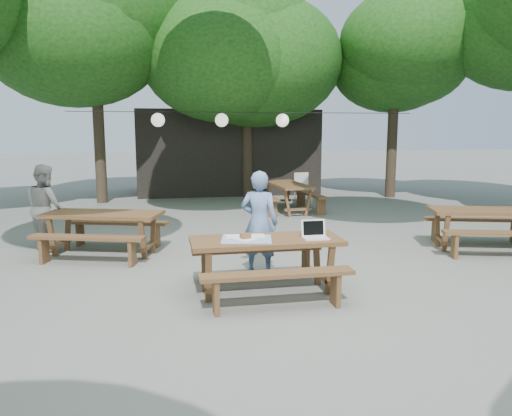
{
  "coord_description": "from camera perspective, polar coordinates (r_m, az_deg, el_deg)",
  "views": [
    {
      "loc": [
        -1.82,
        -6.86,
        2.2
      ],
      "look_at": [
        -0.45,
        0.17,
        1.05
      ],
      "focal_mm": 35.0,
      "sensor_mm": 36.0,
      "label": 1
    }
  ],
  "objects": [
    {
      "name": "ground",
      "position": [
        7.43,
        3.67,
        -8.12
      ],
      "size": [
        80.0,
        80.0,
        0.0
      ],
      "primitive_type": "plane",
      "color": "#60605C",
      "rests_on": "ground"
    },
    {
      "name": "pavilion",
      "position": [
        17.53,
        -3.48,
        6.49
      ],
      "size": [
        6.0,
        3.0,
        2.8
      ],
      "primitive_type": "cube",
      "color": "black",
      "rests_on": "ground"
    },
    {
      "name": "main_picnic_table",
      "position": [
        6.72,
        1.15,
        -6.52
      ],
      "size": [
        2.0,
        1.58,
        0.75
      ],
      "color": "brown",
      "rests_on": "ground"
    },
    {
      "name": "picnic_table_nw",
      "position": [
        9.12,
        -17.02,
        -2.75
      ],
      "size": [
        2.29,
        2.08,
        0.75
      ],
      "rotation": [
        0.0,
        0.0,
        -0.3
      ],
      "color": "brown",
      "rests_on": "ground"
    },
    {
      "name": "picnic_table_ne",
      "position": [
        9.97,
        24.89,
        -2.21
      ],
      "size": [
        2.27,
        2.05,
        0.75
      ],
      "rotation": [
        0.0,
        0.0,
        -0.28
      ],
      "color": "brown",
      "rests_on": "ground"
    },
    {
      "name": "picnic_table_far_e",
      "position": [
        13.28,
        3.65,
        1.26
      ],
      "size": [
        1.69,
        2.05,
        0.75
      ],
      "rotation": [
        0.0,
        0.0,
        1.63
      ],
      "color": "brown",
      "rests_on": "ground"
    },
    {
      "name": "woman",
      "position": [
        7.54,
        0.38,
        -1.67
      ],
      "size": [
        0.68,
        0.58,
        1.58
      ],
      "primitive_type": "imported",
      "rotation": [
        0.0,
        0.0,
        2.71
      ],
      "color": "#6B8BC4",
      "rests_on": "ground"
    },
    {
      "name": "second_person",
      "position": [
        9.84,
        -22.9,
        0.11
      ],
      "size": [
        0.9,
        0.96,
        1.56
      ],
      "primitive_type": "imported",
      "rotation": [
        0.0,
        0.0,
        2.12
      ],
      "color": "beige",
      "rests_on": "ground"
    },
    {
      "name": "plastic_chair",
      "position": [
        14.75,
        5.42,
        1.51
      ],
      "size": [
        0.48,
        0.48,
        0.9
      ],
      "rotation": [
        0.0,
        0.0,
        0.09
      ],
      "color": "silver",
      "rests_on": "ground"
    },
    {
      "name": "laptop",
      "position": [
        6.69,
        6.71,
        -2.91
      ],
      "size": [
        0.33,
        0.26,
        0.24
      ],
      "rotation": [
        0.0,
        0.0,
        -0.01
      ],
      "color": "white",
      "rests_on": "main_picnic_table"
    },
    {
      "name": "tabletop_clutter",
      "position": [
        6.59,
        -1.13,
        -3.48
      ],
      "size": [
        0.74,
        0.67,
        0.08
      ],
      "color": "#3C76CE",
      "rests_on": "main_picnic_table"
    },
    {
      "name": "paper_lanterns",
      "position": [
        12.96,
        -3.89,
        10.0
      ],
      "size": [
        9.0,
        0.34,
        0.38
      ],
      "color": "black",
      "rests_on": "ground"
    }
  ]
}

